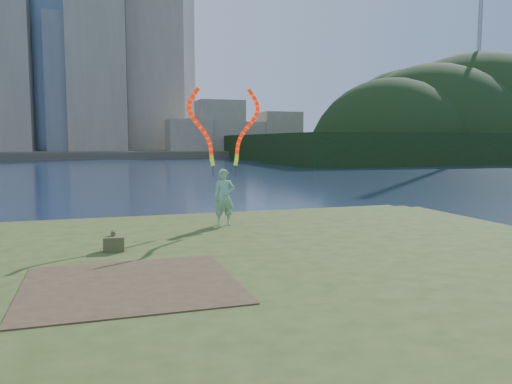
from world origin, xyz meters
name	(u,v)px	position (x,y,z in m)	size (l,w,h in m)	color
ground	(220,272)	(0.00, 0.00, 0.00)	(320.00, 320.00, 0.00)	#17233B
grassy_knoll	(250,285)	(0.00, -2.30, 0.34)	(20.00, 18.00, 0.80)	#374619
dirt_patch	(131,284)	(-2.20, -3.20, 0.81)	(3.20, 3.00, 0.02)	#47331E
far_shore	(109,153)	(0.00, 95.00, 0.60)	(320.00, 40.00, 1.20)	#4A4536
wooded_hill	(472,158)	(59.57, 59.96, 0.16)	(78.00, 50.00, 63.00)	black
woman_with_ribbons	(224,170)	(0.53, 1.70, 2.24)	(1.98, 0.46, 3.88)	#1B7B3B
canvas_bag	(114,243)	(-2.36, -0.65, 0.96)	(0.43, 0.49, 0.39)	#434527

